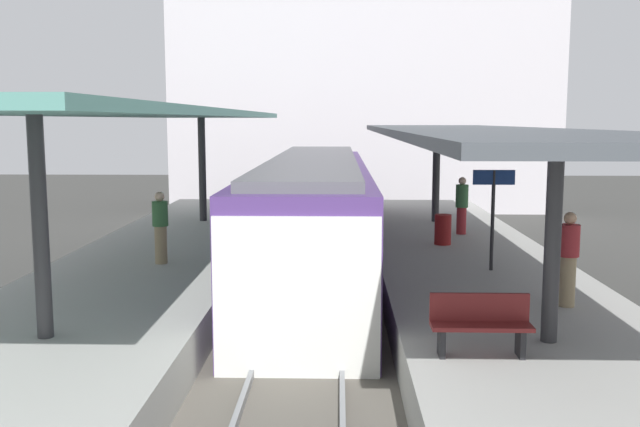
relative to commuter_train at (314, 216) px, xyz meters
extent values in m
plane|color=#383835|center=(0.00, -3.60, -1.73)|extent=(80.00, 80.00, 0.00)
cube|color=#9E9E99|center=(-3.80, -3.60, -1.23)|extent=(4.40, 28.00, 1.00)
cube|color=#9E9E99|center=(3.80, -3.60, -1.23)|extent=(4.40, 28.00, 1.00)
cube|color=#59544C|center=(0.00, -3.60, -1.63)|extent=(3.20, 28.00, 0.20)
cube|color=slate|center=(-0.72, -3.60, -1.46)|extent=(0.08, 28.00, 0.14)
cube|color=slate|center=(0.72, -3.60, -1.46)|extent=(0.08, 28.00, 0.14)
cube|color=#472D6B|center=(0.00, 0.03, -0.08)|extent=(2.70, 15.97, 2.90)
cube|color=silver|center=(0.00, -7.98, -0.23)|extent=(2.65, 0.08, 2.60)
cube|color=black|center=(-1.37, 0.03, 0.27)|extent=(0.04, 14.69, 0.76)
cube|color=black|center=(1.37, 0.03, 0.27)|extent=(0.04, 14.69, 0.76)
cube|color=#515156|center=(0.00, 0.03, 1.47)|extent=(2.16, 15.17, 0.20)
cylinder|color=#333335|center=(-3.80, -8.50, 0.95)|extent=(0.24, 0.24, 3.36)
cylinder|color=#333335|center=(-3.80, 4.10, 0.95)|extent=(0.24, 0.24, 3.36)
cube|color=slate|center=(-3.80, -2.20, 2.71)|extent=(4.18, 21.00, 0.16)
cylinder|color=#333335|center=(3.80, -8.50, 0.74)|extent=(0.24, 0.24, 2.93)
cylinder|color=#333335|center=(3.80, 4.10, 0.74)|extent=(0.24, 0.24, 2.93)
cube|color=#3D4247|center=(3.80, -2.20, 2.28)|extent=(4.18, 21.00, 0.16)
cube|color=black|center=(2.10, -9.21, -0.53)|extent=(0.08, 0.32, 0.40)
cube|color=black|center=(3.20, -9.21, -0.53)|extent=(0.08, 0.32, 0.40)
cube|color=maroon|center=(2.65, -9.21, -0.30)|extent=(1.40, 0.40, 0.06)
cube|color=maroon|center=(2.65, -9.03, -0.07)|extent=(1.40, 0.06, 0.40)
cylinder|color=#262628|center=(4.02, -3.44, 0.37)|extent=(0.08, 0.08, 2.20)
cube|color=navy|center=(4.02, -3.44, 1.32)|extent=(0.90, 0.06, 0.32)
cylinder|color=maroon|center=(3.42, -0.21, -0.33)|extent=(0.44, 0.44, 0.80)
cylinder|color=#998460|center=(4.71, -6.46, -0.28)|extent=(0.28, 0.28, 0.90)
cylinder|color=maroon|center=(4.71, -6.46, 0.45)|extent=(0.36, 0.36, 0.57)
sphere|color=tan|center=(4.71, -6.46, 0.85)|extent=(0.22, 0.22, 0.22)
cylinder|color=#998460|center=(-3.43, -2.90, -0.29)|extent=(0.28, 0.28, 0.87)
cylinder|color=#386B3D|center=(-3.43, -2.90, 0.43)|extent=(0.36, 0.36, 0.57)
sphere|color=beige|center=(-3.43, -2.90, 0.82)|extent=(0.22, 0.22, 0.22)
cylinder|color=maroon|center=(4.21, 1.55, -0.34)|extent=(0.28, 0.28, 0.78)
cylinder|color=#386B3D|center=(4.21, 1.55, 0.38)|extent=(0.36, 0.36, 0.65)
sphere|color=beige|center=(4.21, 1.55, 0.82)|extent=(0.22, 0.22, 0.22)
cube|color=#B7B2B7|center=(1.82, 16.40, 3.77)|extent=(18.00, 6.00, 11.00)
camera|label=1|loc=(0.66, -18.82, 2.55)|focal=39.73mm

